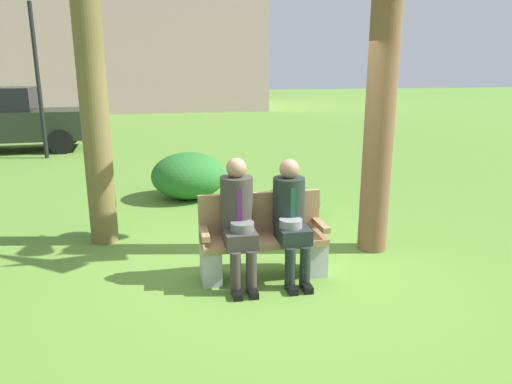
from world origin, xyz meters
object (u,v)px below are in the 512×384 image
at_px(parked_car_near, 7,120).
at_px(shrub_mid_lawn, 189,176).
at_px(palm_tree_tall, 387,9).
at_px(park_bench, 263,241).
at_px(seated_man_right, 291,214).
at_px(seated_man_left, 238,216).
at_px(shrub_near_bench, 292,203).
at_px(street_lamp, 36,60).

bearing_deg(parked_car_near, shrub_mid_lawn, -52.50).
height_order(palm_tree_tall, shrub_mid_lawn, palm_tree_tall).
bearing_deg(park_bench, parked_car_near, 118.69).
xyz_separation_m(seated_man_right, shrub_mid_lawn, (-0.84, 3.45, -0.32)).
bearing_deg(shrub_mid_lawn, seated_man_left, -85.33).
distance_m(park_bench, shrub_mid_lawn, 3.38).
xyz_separation_m(shrub_mid_lawn, parked_car_near, (-4.38, 5.70, 0.44)).
bearing_deg(shrub_near_bench, street_lamp, 127.47).
relative_size(shrub_near_bench, parked_car_near, 0.22).
distance_m(seated_man_left, shrub_near_bench, 2.25).
relative_size(seated_man_left, palm_tree_tall, 0.31).
relative_size(seated_man_left, shrub_mid_lawn, 1.04).
bearing_deg(shrub_mid_lawn, street_lamp, 125.74).
relative_size(seated_man_right, shrub_near_bench, 1.51).
bearing_deg(palm_tree_tall, street_lamp, 125.93).
height_order(seated_man_left, seated_man_right, seated_man_left).
xyz_separation_m(park_bench, seated_man_right, (0.28, -0.13, 0.32)).
relative_size(park_bench, seated_man_right, 1.05).
xyz_separation_m(park_bench, palm_tree_tall, (1.52, 0.48, 2.44)).
height_order(shrub_mid_lawn, street_lamp, street_lamp).
bearing_deg(street_lamp, palm_tree_tall, -54.07).
height_order(seated_man_right, shrub_near_bench, seated_man_right).
height_order(parked_car_near, street_lamp, street_lamp).
distance_m(seated_man_left, seated_man_right, 0.56).
distance_m(parked_car_near, street_lamp, 2.28).
bearing_deg(shrub_mid_lawn, parked_car_near, 127.50).
bearing_deg(palm_tree_tall, seated_man_left, -161.55).
xyz_separation_m(shrub_mid_lawn, street_lamp, (-3.21, 4.47, 1.96)).
relative_size(palm_tree_tall, street_lamp, 1.09).
xyz_separation_m(palm_tree_tall, shrub_mid_lawn, (-2.09, 2.85, -2.44)).
bearing_deg(seated_man_right, park_bench, 155.65).
bearing_deg(seated_man_right, shrub_mid_lawn, 103.71).
bearing_deg(shrub_near_bench, shrub_mid_lawn, 132.02).
distance_m(seated_man_right, shrub_near_bench, 2.03).
relative_size(shrub_mid_lawn, street_lamp, 0.33).
distance_m(seated_man_right, palm_tree_tall, 2.53).
xyz_separation_m(seated_man_left, seated_man_right, (0.56, -0.00, -0.02)).
xyz_separation_m(seated_man_right, parked_car_near, (-5.22, 9.16, 0.12)).
relative_size(palm_tree_tall, shrub_near_bench, 4.97).
relative_size(seated_man_left, seated_man_right, 1.03).
distance_m(palm_tree_tall, street_lamp, 9.05).
xyz_separation_m(shrub_near_bench, parked_car_near, (-5.78, 7.26, 0.57)).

